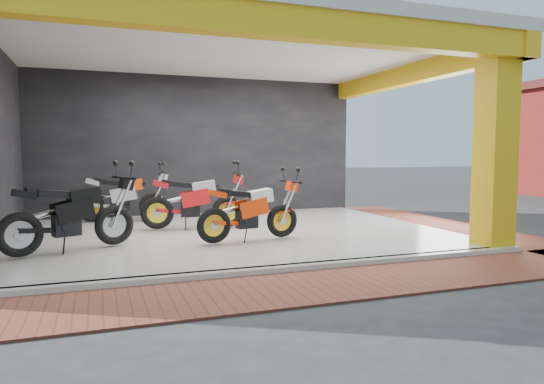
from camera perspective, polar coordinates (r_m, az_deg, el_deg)
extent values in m
plane|color=#2D2D30|center=(7.59, -0.89, -7.68)|extent=(80.00, 80.00, 0.00)
cube|color=silver|center=(9.47, -4.81, -4.92)|extent=(8.00, 6.00, 0.10)
cube|color=beige|center=(9.54, -4.96, 16.60)|extent=(8.40, 6.40, 0.20)
cube|color=black|center=(12.36, -8.58, 5.19)|extent=(8.20, 0.20, 3.50)
cube|color=gold|center=(8.78, 24.79, 5.06)|extent=(0.50, 0.50, 3.50)
cube|color=gold|center=(6.70, 2.00, 19.17)|extent=(8.40, 0.30, 0.40)
cube|color=gold|center=(11.19, 15.85, 13.10)|extent=(0.30, 6.40, 0.40)
cube|color=silver|center=(6.65, 1.99, -9.02)|extent=(8.00, 0.20, 0.10)
cube|color=brown|center=(5.96, 4.81, -10.98)|extent=(9.00, 1.40, 0.03)
cube|color=brown|center=(11.65, 18.70, -3.53)|extent=(1.40, 7.00, 0.03)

